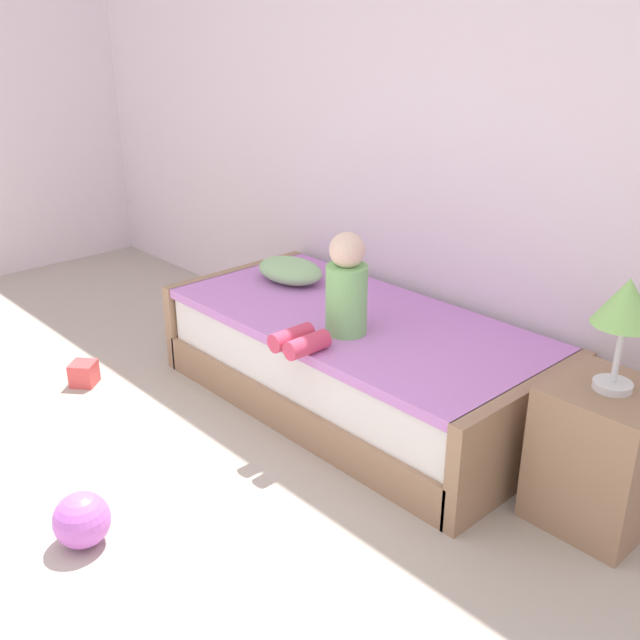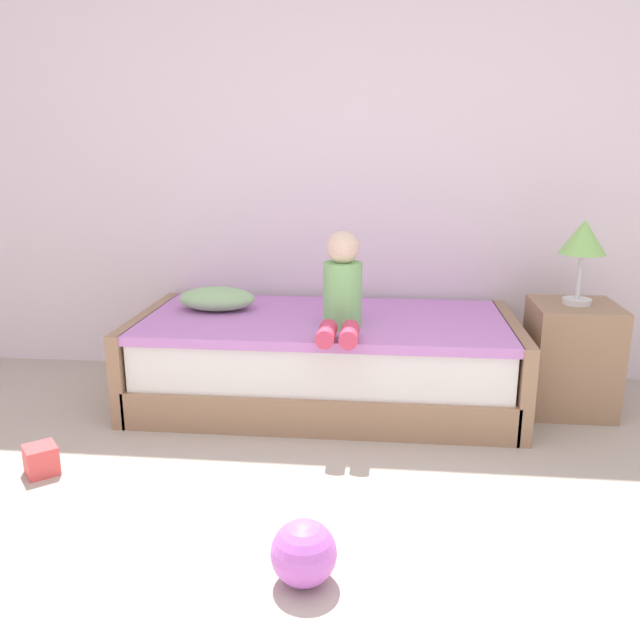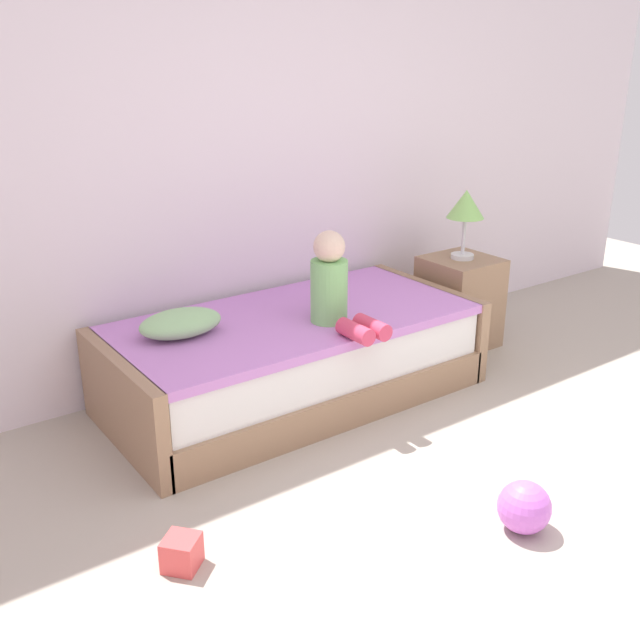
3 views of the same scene
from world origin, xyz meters
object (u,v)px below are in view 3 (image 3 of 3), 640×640
(table_lamp, at_px, (466,208))
(toy_block, at_px, (182,553))
(toy_ball, at_px, (524,507))
(child_figure, at_px, (334,287))
(pillow, at_px, (181,323))
(nightstand, at_px, (459,302))
(bed, at_px, (294,357))

(table_lamp, height_order, toy_block, table_lamp)
(toy_ball, bearing_deg, child_figure, 88.82)
(pillow, bearing_deg, toy_block, -116.90)
(child_figure, relative_size, pillow, 1.16)
(child_figure, bearing_deg, toy_block, -150.06)
(child_figure, height_order, pillow, child_figure)
(table_lamp, bearing_deg, pillow, 178.01)
(nightstand, relative_size, table_lamp, 1.33)
(nightstand, height_order, pillow, pillow)
(bed, xyz_separation_m, toy_ball, (0.08, -1.59, -0.13))
(bed, relative_size, table_lamp, 4.69)
(table_lamp, height_order, child_figure, table_lamp)
(pillow, bearing_deg, bed, -8.97)
(pillow, xyz_separation_m, toy_block, (-0.54, -1.07, -0.50))
(table_lamp, distance_m, toy_block, 2.85)
(table_lamp, bearing_deg, toy_block, -158.40)
(child_figure, bearing_deg, pillow, 156.17)
(nightstand, relative_size, toy_block, 4.55)
(nightstand, xyz_separation_m, table_lamp, (0.00, 0.00, 0.64))
(toy_ball, distance_m, toy_block, 1.40)
(bed, bearing_deg, toy_block, -140.51)
(nightstand, distance_m, pillow, 2.00)
(nightstand, bearing_deg, toy_block, -158.40)
(nightstand, bearing_deg, pillow, 178.01)
(nightstand, relative_size, child_figure, 1.18)
(bed, distance_m, child_figure, 0.52)
(toy_ball, xyz_separation_m, toy_block, (-1.26, 0.62, -0.05))
(toy_block, bearing_deg, toy_ball, -26.16)
(child_figure, relative_size, toy_ball, 2.29)
(nightstand, bearing_deg, toy_ball, -128.08)
(toy_block, bearing_deg, child_figure, 29.94)
(child_figure, xyz_separation_m, toy_ball, (-0.03, -1.36, -0.59))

